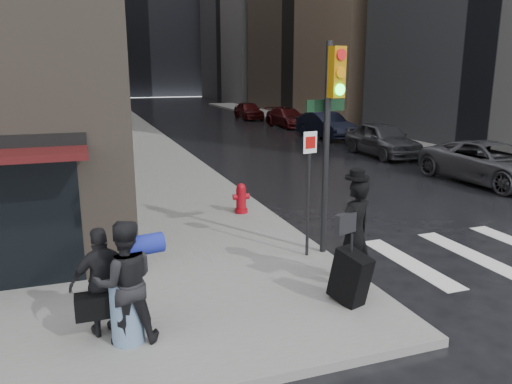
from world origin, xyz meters
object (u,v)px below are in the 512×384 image
man_jeans (124,282)px  parked_car_4 (249,111)px  traffic_light (329,121)px  parked_car_2 (326,125)px  fire_hydrant (241,200)px  parked_car_1 (382,139)px  man_overcoat (353,240)px  parked_car_0 (491,163)px  man_greycoat (103,281)px  parked_car_3 (288,118)px

man_jeans → parked_car_4: (13.07, 33.25, -0.34)m
traffic_light → parked_car_2: 20.20m
fire_hydrant → parked_car_1: 12.28m
man_overcoat → fire_hydrant: size_ratio=2.64×
parked_car_0 → man_overcoat: bearing=-149.5°
parked_car_0 → man_jeans: bearing=-156.6°
fire_hydrant → parked_car_2: parked_car_2 is taller
traffic_light → parked_car_0: (9.10, 4.75, -2.24)m
man_overcoat → parked_car_4: man_overcoat is taller
man_jeans → parked_car_4: 35.73m
man_jeans → man_greycoat: 0.46m
fire_hydrant → parked_car_0: (9.84, 1.14, 0.23)m
parked_car_1 → traffic_light: bearing=-126.7°
man_greycoat → parked_car_0: 15.28m
man_jeans → man_greycoat: bearing=-51.6°
man_greycoat → parked_car_3: man_greycoat is taller
parked_car_0 → parked_car_2: (0.08, 13.11, 0.03)m
fire_hydrant → man_greycoat: bearing=-125.2°
parked_car_0 → parked_car_4: (-0.39, 26.21, -0.02)m
man_greycoat → traffic_light: bearing=-169.3°
parked_car_1 → parked_car_4: bearing=91.6°
man_overcoat → man_jeans: size_ratio=1.20×
man_overcoat → parked_car_0: bearing=-163.7°
man_jeans → parked_car_0: (13.46, 7.04, -0.32)m
parked_car_0 → parked_car_3: 19.66m
parked_car_3 → parked_car_4: 6.60m
fire_hydrant → parked_car_2: (9.92, 14.25, 0.26)m
man_greycoat → fire_hydrant: 6.79m
man_overcoat → parked_car_4: size_ratio=0.52×
man_jeans → parked_car_4: size_ratio=0.43×
fire_hydrant → parked_car_0: bearing=6.6°
parked_car_3 → parked_car_1: bearing=-96.7°
traffic_light → parked_car_2: bearing=49.9°
fire_hydrant → parked_car_2: 17.37m
man_overcoat → man_greycoat: size_ratio=1.33×
traffic_light → parked_car_3: size_ratio=0.95×
parked_car_2 → man_greycoat: bearing=-128.5°
parked_car_0 → parked_car_4: bearing=86.7°
man_greycoat → traffic_light: size_ratio=0.38×
fire_hydrant → parked_car_3: 23.18m
man_greycoat → parked_car_3: size_ratio=0.35×
parked_car_2 → parked_car_3: 6.56m
man_jeans → parked_car_2: 24.28m
parked_car_2 → parked_car_4: size_ratio=1.11×
man_greycoat → parked_car_0: man_greycoat is taller
parked_car_4 → man_overcoat: bearing=-103.7°
fire_hydrant → parked_car_1: size_ratio=0.18×
fire_hydrant → parked_car_0: size_ratio=0.15×
parked_car_1 → parked_car_4: parked_car_1 is taller
man_greycoat → man_jeans: bearing=116.4°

